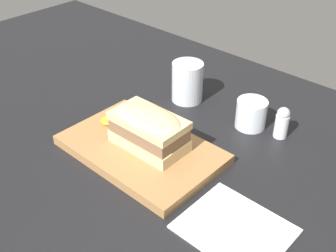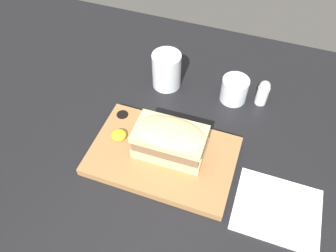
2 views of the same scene
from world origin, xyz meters
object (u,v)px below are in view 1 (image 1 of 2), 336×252
(serving_board, at_px, (141,149))
(sandwich, at_px, (149,128))
(water_glass, at_px, (187,84))
(napkin, at_px, (235,229))
(wine_glass, at_px, (251,115))
(salt_shaker, at_px, (282,122))

(serving_board, distance_m, sandwich, 0.05)
(serving_board, relative_size, water_glass, 3.26)
(serving_board, xyz_separation_m, water_glass, (-0.07, 0.23, 0.03))
(napkin, bearing_deg, wine_glass, 119.00)
(serving_board, xyz_separation_m, salt_shaker, (0.18, 0.24, 0.03))
(serving_board, relative_size, napkin, 1.87)
(serving_board, distance_m, water_glass, 0.24)
(sandwich, height_order, napkin, sandwich)
(water_glass, bearing_deg, napkin, -38.92)
(sandwich, distance_m, wine_glass, 0.24)
(water_glass, bearing_deg, salt_shaker, 3.79)
(sandwich, bearing_deg, napkin, -11.56)
(napkin, xyz_separation_m, salt_shaker, (-0.08, 0.28, 0.03))
(serving_board, bearing_deg, wine_glass, 65.18)
(wine_glass, distance_m, salt_shaker, 0.07)
(napkin, distance_m, salt_shaker, 0.30)
(serving_board, relative_size, wine_glass, 4.69)
(sandwich, distance_m, napkin, 0.26)
(water_glass, height_order, napkin, water_glass)
(sandwich, bearing_deg, wine_glass, 66.97)
(sandwich, relative_size, water_glass, 1.57)
(serving_board, distance_m, salt_shaker, 0.30)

